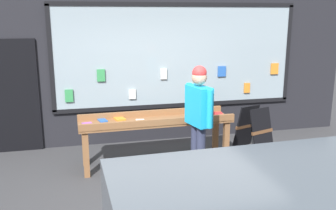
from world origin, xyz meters
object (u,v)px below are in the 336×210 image
at_px(person_browsing, 199,112).
at_px(sandwich_board_sign, 254,129).
at_px(display_table_main, 156,124).
at_px(small_dog, 173,171).

relative_size(person_browsing, sandwich_board_sign, 2.09).
distance_m(display_table_main, small_dog, 1.05).
distance_m(person_browsing, sandwich_board_sign, 1.72).
height_order(display_table_main, sandwich_board_sign, display_table_main).
height_order(person_browsing, sandwich_board_sign, person_browsing).
bearing_deg(person_browsing, sandwich_board_sign, -72.26).
relative_size(small_dog, sandwich_board_sign, 0.66).
relative_size(display_table_main, sandwich_board_sign, 3.04).
bearing_deg(small_dog, sandwich_board_sign, -79.06).
bearing_deg(small_dog, person_browsing, -78.59).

